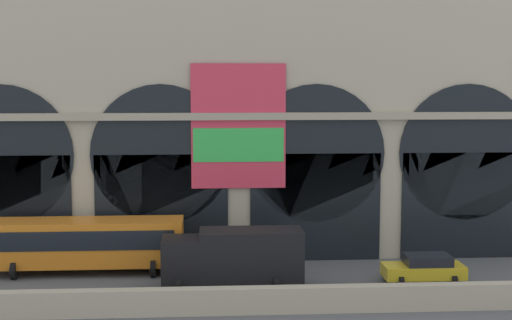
{
  "coord_description": "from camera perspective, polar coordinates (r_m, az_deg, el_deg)",
  "views": [
    {
      "loc": [
        -1.79,
        -39.1,
        11.21
      ],
      "look_at": [
        1.03,
        5.0,
        6.23
      ],
      "focal_mm": 51.65,
      "sensor_mm": 36.0,
      "label": 1
    }
  ],
  "objects": [
    {
      "name": "bus_midwest",
      "position": [
        43.51,
        -12.97,
        -6.25
      ],
      "size": [
        11.0,
        3.25,
        3.1
      ],
      "color": "orange",
      "rests_on": "ground"
    },
    {
      "name": "box_truck_center",
      "position": [
        39.66,
        -1.68,
        -7.45
      ],
      "size": [
        7.5,
        2.91,
        3.12
      ],
      "color": "black",
      "rests_on": "ground"
    },
    {
      "name": "station_building",
      "position": [
        46.34,
        -1.4,
        4.44
      ],
      "size": [
        48.59,
        4.8,
        19.79
      ],
      "color": "#B2A891",
      "rests_on": "ground"
    },
    {
      "name": "quay_parapet_wall",
      "position": [
        35.68,
        -0.64,
        -10.82
      ],
      "size": [
        90.0,
        0.7,
        1.27
      ],
      "primitive_type": "cube",
      "color": "#B2A891",
      "rests_on": "ground"
    },
    {
      "name": "car_mideast",
      "position": [
        41.78,
        12.91,
        -8.16
      ],
      "size": [
        4.4,
        2.22,
        1.55
      ],
      "color": "gold",
      "rests_on": "ground"
    },
    {
      "name": "ground_plane",
      "position": [
        40.72,
        -1.02,
        -9.55
      ],
      "size": [
        200.0,
        200.0,
        0.0
      ],
      "primitive_type": "plane",
      "color": "#54565B"
    }
  ]
}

